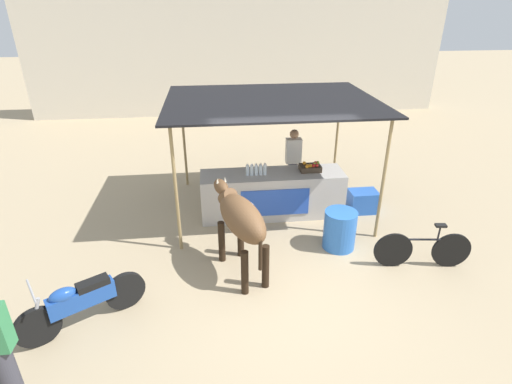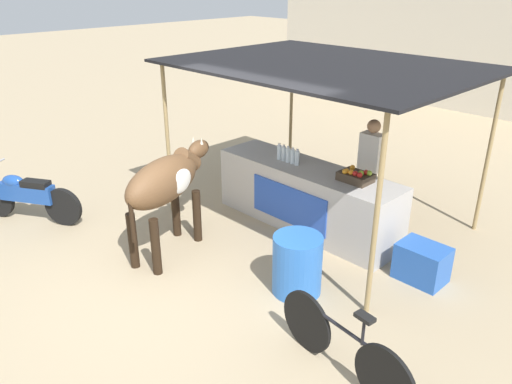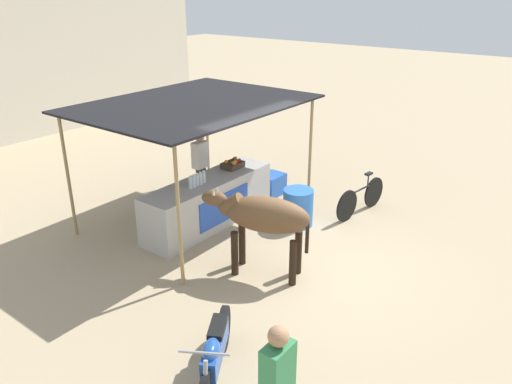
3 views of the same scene
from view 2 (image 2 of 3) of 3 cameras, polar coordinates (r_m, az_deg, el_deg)
ground_plane at (r=6.47m, az=-7.27°, el=-10.09°), size 60.00×60.00×0.00m
stall_counter at (r=7.57m, az=5.77°, el=-0.55°), size 3.00×0.82×0.96m
stall_awning at (r=7.25m, az=7.97°, el=13.65°), size 4.20×3.20×2.43m
water_bottle_row at (r=7.53m, az=3.68°, el=4.26°), size 0.43×0.07×0.25m
fruit_crate at (r=6.95m, az=11.32°, el=1.79°), size 0.44×0.32×0.18m
vendor_behind_counter at (r=7.68m, az=12.86°, el=2.31°), size 0.34×0.22×1.65m
cooler_box at (r=6.67m, az=18.43°, el=-7.69°), size 0.60×0.44×0.48m
water_barrel at (r=6.07m, az=4.73°, el=-8.26°), size 0.60×0.60×0.75m
cow at (r=6.71m, az=-10.22°, el=1.06°), size 0.96×1.83×1.44m
motorcycle_parked at (r=8.49m, az=-24.73°, el=-0.33°), size 1.58×1.02×0.90m
bicycle_leaning at (r=4.99m, az=9.93°, el=-17.06°), size 1.65×0.24×0.85m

